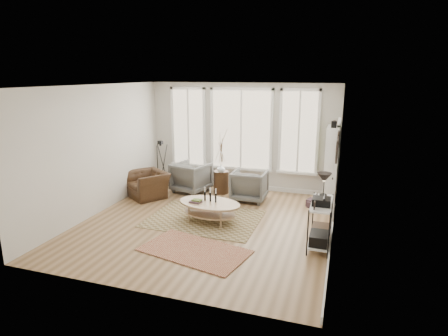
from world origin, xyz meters
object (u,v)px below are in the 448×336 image
(bookcase, at_px, (331,165))
(side_table, at_px, (221,163))
(low_shelf, at_px, (321,219))
(accent_chair, at_px, (148,184))
(armchair_right, at_px, (250,185))
(coffee_table, at_px, (209,206))
(armchair_left, at_px, (191,177))

(bookcase, distance_m, side_table, 2.82)
(low_shelf, xyz_separation_m, accent_chair, (-4.48, 1.52, -0.18))
(low_shelf, bearing_deg, armchair_right, 132.25)
(coffee_table, bearing_deg, side_table, 101.10)
(side_table, bearing_deg, armchair_left, -170.14)
(armchair_right, distance_m, accent_chair, 2.65)
(low_shelf, distance_m, side_table, 3.68)
(bookcase, xyz_separation_m, low_shelf, (-0.06, -2.52, -0.44))
(low_shelf, distance_m, coffee_table, 2.40)
(armchair_right, bearing_deg, low_shelf, 132.12)
(coffee_table, xyz_separation_m, armchair_left, (-1.20, 1.86, 0.06))
(coffee_table, bearing_deg, bookcase, 41.03)
(low_shelf, relative_size, accent_chair, 1.29)
(armchair_left, distance_m, armchair_right, 1.69)
(coffee_table, height_order, armchair_right, armchair_right)
(bookcase, distance_m, coffee_table, 3.26)
(bookcase, bearing_deg, accent_chair, -167.61)
(armchair_left, height_order, accent_chair, armchair_left)
(bookcase, bearing_deg, low_shelf, -91.28)
(low_shelf, distance_m, accent_chair, 4.73)
(armchair_left, bearing_deg, low_shelf, 161.99)
(bookcase, relative_size, coffee_table, 1.37)
(bookcase, relative_size, low_shelf, 1.58)
(armchair_right, relative_size, accent_chair, 0.84)
(coffee_table, relative_size, armchair_right, 1.76)
(low_shelf, bearing_deg, bookcase, 88.72)
(coffee_table, height_order, side_table, side_table)
(low_shelf, height_order, armchair_left, low_shelf)
(low_shelf, relative_size, armchair_left, 1.46)
(armchair_right, height_order, accent_chair, armchair_right)
(bookcase, relative_size, side_table, 1.21)
(armchair_left, xyz_separation_m, accent_chair, (-0.92, -0.75, -0.08))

